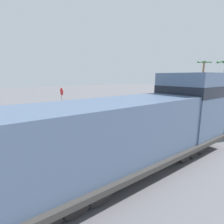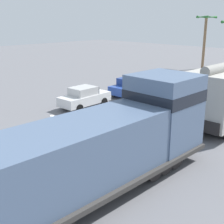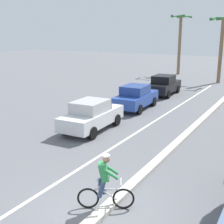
# 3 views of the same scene
# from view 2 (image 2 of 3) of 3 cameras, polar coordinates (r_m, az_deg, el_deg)

# --- Properties ---
(ground_plane) EXTENTS (120.00, 120.00, 0.00)m
(ground_plane) POSITION_cam_2_polar(r_m,az_deg,el_deg) (17.20, -11.52, -6.44)
(ground_plane) COLOR slate
(median_curb) EXTENTS (0.36, 36.00, 0.16)m
(median_curb) POSITION_cam_2_polar(r_m,az_deg,el_deg) (20.82, 2.24, -1.68)
(median_curb) COLOR beige
(median_curb) RESTS_ON ground
(lane_stripe) EXTENTS (0.14, 36.00, 0.01)m
(lane_stripe) POSITION_cam_2_polar(r_m,az_deg,el_deg) (22.46, -2.27, -0.49)
(lane_stripe) COLOR silver
(lane_stripe) RESTS_ON ground
(locomotive) EXTENTS (3.10, 11.61, 4.20)m
(locomotive) POSITION_cam_2_polar(r_m,az_deg,el_deg) (12.65, -0.23, -6.00)
(locomotive) COLOR slate
(locomotive) RESTS_ON ground
(parked_car_white) EXTENTS (1.96, 4.27, 1.62)m
(parked_car_white) POSITION_cam_2_polar(r_m,az_deg,el_deg) (24.22, -5.07, 2.75)
(parked_car_white) COLOR silver
(parked_car_white) RESTS_ON ground
(parked_car_blue) EXTENTS (1.97, 4.27, 1.62)m
(parked_car_blue) POSITION_cam_2_polar(r_m,az_deg,el_deg) (27.92, 3.40, 4.69)
(parked_car_blue) COLOR #28479E
(parked_car_blue) RESTS_ON ground
(parked_car_black) EXTENTS (1.95, 4.26, 1.62)m
(parked_car_black) POSITION_cam_2_polar(r_m,az_deg,el_deg) (32.23, 9.81, 6.13)
(parked_car_black) COLOR black
(parked_car_black) RESTS_ON ground
(cyclist) EXTENTS (1.53, 0.86, 1.71)m
(cyclist) POSITION_cam_2_polar(r_m,az_deg,el_deg) (17.17, -10.87, -3.51)
(cyclist) COLOR black
(cyclist) RESTS_ON ground
(palm_tree_far) EXTENTS (2.26, 2.35, 6.94)m
(palm_tree_far) POSITION_cam_2_polar(r_m,az_deg,el_deg) (44.17, 16.67, 13.91)
(palm_tree_far) COLOR #846647
(palm_tree_far) RESTS_ON ground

